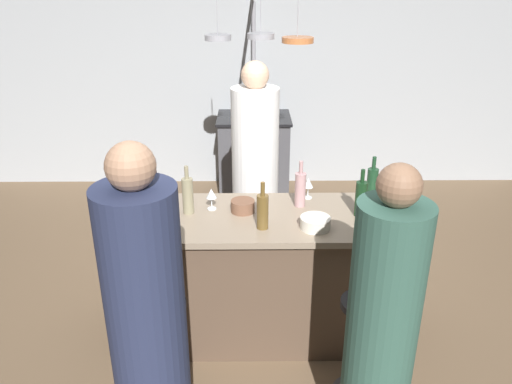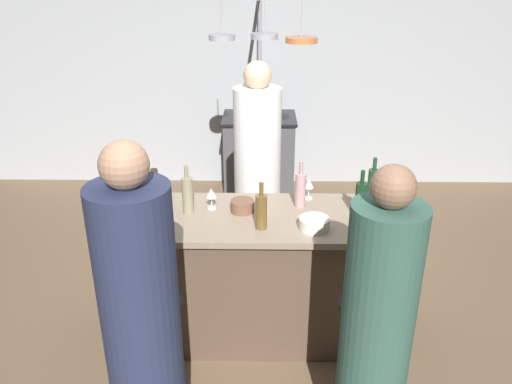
% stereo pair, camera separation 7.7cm
% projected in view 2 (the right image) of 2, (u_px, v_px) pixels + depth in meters
% --- Properties ---
extents(ground_plane, '(9.00, 9.00, 0.00)m').
position_uv_depth(ground_plane, '(256.00, 329.00, 3.60)').
color(ground_plane, brown).
extents(back_wall, '(6.40, 0.16, 2.60)m').
position_uv_depth(back_wall, '(260.00, 72.00, 5.68)').
color(back_wall, '#9EA3A8').
rests_on(back_wall, ground_plane).
extents(kitchen_island, '(1.80, 0.72, 0.90)m').
position_uv_depth(kitchen_island, '(256.00, 275.00, 3.41)').
color(kitchen_island, brown).
rests_on(kitchen_island, ground_plane).
extents(stove_range, '(0.80, 0.64, 0.89)m').
position_uv_depth(stove_range, '(259.00, 155.00, 5.66)').
color(stove_range, '#47474C').
rests_on(stove_range, ground_plane).
extents(chef, '(0.37, 0.37, 1.74)m').
position_uv_depth(chef, '(258.00, 179.00, 4.04)').
color(chef, white).
rests_on(chef, ground_plane).
extents(bar_stool_right, '(0.28, 0.28, 0.68)m').
position_uv_depth(bar_stool_right, '(357.00, 347.00, 2.87)').
color(bar_stool_right, '#4C4C51').
rests_on(bar_stool_right, ground_plane).
extents(guest_right, '(0.34, 0.34, 1.61)m').
position_uv_depth(guest_right, '(376.00, 335.00, 2.40)').
color(guest_right, '#33594C').
rests_on(guest_right, ground_plane).
extents(bar_stool_left, '(0.28, 0.28, 0.68)m').
position_uv_depth(bar_stool_left, '(164.00, 345.00, 2.88)').
color(bar_stool_left, '#4C4C51').
rests_on(bar_stool_left, ground_plane).
extents(guest_left, '(0.36, 0.36, 1.72)m').
position_uv_depth(guest_left, '(142.00, 329.00, 2.36)').
color(guest_left, '#262D4C').
rests_on(guest_left, ground_plane).
extents(overhead_pot_rack, '(0.89, 1.53, 2.17)m').
position_uv_depth(overhead_pot_rack, '(263.00, 53.00, 4.63)').
color(overhead_pot_rack, gray).
rests_on(overhead_pot_rack, ground_plane).
extents(pepper_mill, '(0.05, 0.05, 0.21)m').
position_uv_depth(pepper_mill, '(155.00, 183.00, 3.45)').
color(pepper_mill, '#382319').
rests_on(pepper_mill, kitchen_island).
extents(wine_bottle_green, '(0.07, 0.07, 0.33)m').
position_uv_depth(wine_bottle_green, '(373.00, 186.00, 3.35)').
color(wine_bottle_green, '#193D23').
rests_on(wine_bottle_green, kitchen_island).
extents(wine_bottle_white, '(0.07, 0.07, 0.32)m').
position_uv_depth(wine_bottle_white, '(188.00, 194.00, 3.23)').
color(wine_bottle_white, gray).
rests_on(wine_bottle_white, kitchen_island).
extents(wine_bottle_rose, '(0.07, 0.07, 0.32)m').
position_uv_depth(wine_bottle_rose, '(300.00, 189.00, 3.32)').
color(wine_bottle_rose, '#B78C8E').
rests_on(wine_bottle_rose, kitchen_island).
extents(wine_bottle_red, '(0.07, 0.07, 0.31)m').
position_uv_depth(wine_bottle_red, '(361.00, 199.00, 3.17)').
color(wine_bottle_red, '#143319').
rests_on(wine_bottle_red, kitchen_island).
extents(wine_bottle_amber, '(0.07, 0.07, 0.30)m').
position_uv_depth(wine_bottle_amber, '(261.00, 211.00, 3.03)').
color(wine_bottle_amber, brown).
rests_on(wine_bottle_amber, kitchen_island).
extents(wine_glass_near_right_guest, '(0.07, 0.07, 0.15)m').
position_uv_depth(wine_glass_near_right_guest, '(309.00, 184.00, 3.44)').
color(wine_glass_near_right_guest, silver).
rests_on(wine_glass_near_right_guest, kitchen_island).
extents(wine_glass_by_chef, '(0.07, 0.07, 0.15)m').
position_uv_depth(wine_glass_by_chef, '(211.00, 194.00, 3.29)').
color(wine_glass_by_chef, silver).
rests_on(wine_glass_by_chef, kitchen_island).
extents(wine_glass_near_left_guest, '(0.07, 0.07, 0.15)m').
position_uv_depth(wine_glass_near_left_guest, '(133.00, 205.00, 3.13)').
color(wine_glass_near_left_guest, silver).
rests_on(wine_glass_near_left_guest, kitchen_island).
extents(mixing_bowl_wooden, '(0.15, 0.15, 0.08)m').
position_uv_depth(mixing_bowl_wooden, '(242.00, 206.00, 3.28)').
color(mixing_bowl_wooden, brown).
rests_on(mixing_bowl_wooden, kitchen_island).
extents(mixing_bowl_ceramic, '(0.19, 0.19, 0.07)m').
position_uv_depth(mixing_bowl_ceramic, '(314.00, 223.00, 3.05)').
color(mixing_bowl_ceramic, silver).
rests_on(mixing_bowl_ceramic, kitchen_island).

